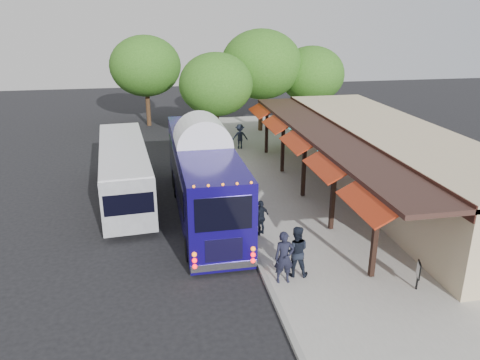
{
  "coord_description": "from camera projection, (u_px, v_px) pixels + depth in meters",
  "views": [
    {
      "loc": [
        -3.58,
        -17.58,
        9.19
      ],
      "look_at": [
        0.21,
        2.6,
        1.8
      ],
      "focal_mm": 35.0,
      "sensor_mm": 36.0,
      "label": 1
    }
  ],
  "objects": [
    {
      "name": "coach_bus",
      "position": [
        203.0,
        173.0,
        22.01
      ],
      "size": [
        2.65,
        11.95,
        3.8
      ],
      "rotation": [
        0.0,
        0.0,
        0.01
      ],
      "color": "#11085D",
      "rests_on": "ground"
    },
    {
      "name": "ground",
      "position": [
        246.0,
        240.0,
        19.99
      ],
      "size": [
        90.0,
        90.0,
        0.0
      ],
      "primitive_type": "plane",
      "color": "black",
      "rests_on": "ground"
    },
    {
      "name": "curb",
      "position": [
        232.0,
        203.0,
        23.67
      ],
      "size": [
        0.2,
        40.0,
        0.16
      ],
      "primitive_type": "cube",
      "color": "gray",
      "rests_on": "ground"
    },
    {
      "name": "ped_a",
      "position": [
        284.0,
        258.0,
        16.33
      ],
      "size": [
        0.73,
        0.5,
        1.91
      ],
      "primitive_type": "imported",
      "rotation": [
        0.0,
        0.0,
        -0.07
      ],
      "color": "black",
      "rests_on": "sidewalk"
    },
    {
      "name": "tree_right",
      "position": [
        311.0,
        74.0,
        37.42
      ],
      "size": [
        5.25,
        5.25,
        6.73
      ],
      "color": "#382314",
      "rests_on": "ground"
    },
    {
      "name": "sidewalk",
      "position": [
        325.0,
        196.0,
        24.53
      ],
      "size": [
        10.0,
        40.0,
        0.15
      ],
      "primitive_type": "cube",
      "color": "#9E9B93",
      "rests_on": "ground"
    },
    {
      "name": "ped_d",
      "position": [
        240.0,
        136.0,
        32.62
      ],
      "size": [
        1.13,
        0.66,
        1.73
      ],
      "primitive_type": "imported",
      "rotation": [
        0.0,
        0.0,
        3.13
      ],
      "color": "black",
      "rests_on": "sidewalk"
    },
    {
      "name": "city_bus",
      "position": [
        124.0,
        169.0,
        24.06
      ],
      "size": [
        3.13,
        10.66,
        2.82
      ],
      "rotation": [
        0.0,
        0.0,
        0.08
      ],
      "color": "gray",
      "rests_on": "ground"
    },
    {
      "name": "sign_board",
      "position": [
        419.0,
        271.0,
        15.94
      ],
      "size": [
        0.21,
        0.46,
        1.05
      ],
      "rotation": [
        0.0,
        0.0,
        -0.37
      ],
      "color": "black",
      "rests_on": "sidewalk"
    },
    {
      "name": "tree_left",
      "position": [
        216.0,
        84.0,
        32.66
      ],
      "size": [
        5.18,
        5.18,
        6.63
      ],
      "color": "#382314",
      "rests_on": "ground"
    },
    {
      "name": "station_shelter",
      "position": [
        388.0,
        161.0,
        24.52
      ],
      "size": [
        8.15,
        20.0,
        3.6
      ],
      "color": "#C6AF8A",
      "rests_on": "ground"
    },
    {
      "name": "tree_far",
      "position": [
        145.0,
        66.0,
        38.54
      ],
      "size": [
        5.85,
        5.85,
        7.49
      ],
      "color": "#382314",
      "rests_on": "ground"
    },
    {
      "name": "tree_mid",
      "position": [
        261.0,
        64.0,
        36.19
      ],
      "size": [
        6.29,
        6.29,
        8.05
      ],
      "color": "#382314",
      "rests_on": "ground"
    },
    {
      "name": "ped_b",
      "position": [
        296.0,
        251.0,
        16.75
      ],
      "size": [
        1.09,
        0.94,
        1.93
      ],
      "primitive_type": "imported",
      "rotation": [
        0.0,
        0.0,
        2.89
      ],
      "color": "black",
      "rests_on": "sidewalk"
    },
    {
      "name": "ped_c",
      "position": [
        261.0,
        217.0,
        19.94
      ],
      "size": [
        0.96,
        0.84,
        1.56
      ],
      "primitive_type": "imported",
      "rotation": [
        0.0,
        0.0,
        3.76
      ],
      "color": "black",
      "rests_on": "sidewalk"
    }
  ]
}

